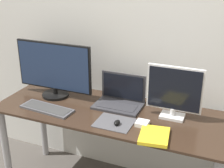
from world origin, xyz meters
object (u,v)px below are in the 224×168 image
Objects in this scene: monitor_right at (174,92)px; book at (154,136)px; mouse at (117,123)px; monitor_left at (54,70)px; power_brick at (142,123)px; keyboard at (47,109)px; laptop at (120,98)px.

monitor_right is 1.57× the size of book.
mouse is 0.28m from book.
monitor_left reaches higher than book.
mouse reaches higher than power_brick.
book is at bearing -10.75° from mouse.
mouse is (0.57, -0.01, 0.01)m from keyboard.
laptop is at bearing 173.93° from monitor_right.
monitor_right is 6.27× the size of mouse.
monitor_left is at bearing -179.99° from monitor_right.
book is at bearing -43.59° from laptop.
monitor_right reaches higher than power_brick.
mouse is at bearing -157.94° from power_brick.
monitor_left is at bearing -175.37° from laptop.
book is at bearing -18.50° from monitor_left.
laptop reaches higher than keyboard.
mouse is (0.09, -0.30, -0.04)m from laptop.
power_brick is (0.73, 0.05, 0.01)m from keyboard.
book is (0.85, -0.07, 0.00)m from keyboard.
monitor_right reaches higher than mouse.
monitor_left is at bearing 166.62° from power_brick.
monitor_left is 0.85m from power_brick.
mouse is at bearing -72.45° from laptop.
mouse is at bearing -141.63° from monitor_right.
laptop is at bearing 107.55° from mouse.
laptop is 1.46× the size of book.
monitor_right is 0.95m from keyboard.
book is at bearing -4.52° from keyboard.
monitor_right is 0.44m from laptop.
power_brick is (0.80, -0.19, -0.21)m from monitor_left.
power_brick is at bearing -42.85° from laptop.
laptop is (0.55, 0.04, -0.17)m from monitor_left.
laptop is 0.35m from power_brick.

